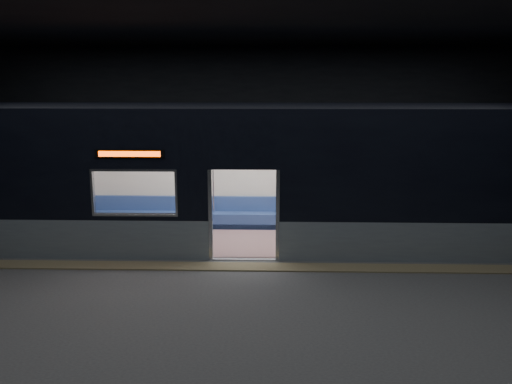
{
  "coord_description": "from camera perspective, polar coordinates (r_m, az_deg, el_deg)",
  "views": [
    {
      "loc": [
        0.61,
        -10.47,
        3.96
      ],
      "look_at": [
        0.23,
        2.3,
        1.29
      ],
      "focal_mm": 38.0,
      "sensor_mm": 36.0,
      "label": 1
    }
  ],
  "objects": [
    {
      "name": "tactile_strip",
      "position": [
        11.72,
        -1.38,
        -7.88
      ],
      "size": [
        22.8,
        0.5,
        0.03
      ],
      "primitive_type": "cube",
      "color": "#8C7F59",
      "rests_on": "station_floor"
    },
    {
      "name": "handbag",
      "position": [
        14.17,
        4.8,
        -1.53
      ],
      "size": [
        0.35,
        0.3,
        0.16
      ],
      "primitive_type": "cube",
      "rotation": [
        0.0,
        0.0,
        -0.07
      ],
      "color": "black",
      "rests_on": "passenger"
    },
    {
      "name": "metro_car",
      "position": [
        13.2,
        -0.97,
        2.57
      ],
      "size": [
        18.0,
        3.04,
        3.35
      ],
      "color": "gray",
      "rests_on": "station_floor"
    },
    {
      "name": "station_envelope",
      "position": [
        10.49,
        -1.65,
        10.17
      ],
      "size": [
        24.0,
        14.0,
        5.0
      ],
      "color": "black",
      "rests_on": "station_floor"
    },
    {
      "name": "station_floor",
      "position": [
        11.21,
        -1.53,
        -8.92
      ],
      "size": [
        24.0,
        14.0,
        0.01
      ],
      "primitive_type": "cube",
      "color": "#47494C",
      "rests_on": "ground"
    },
    {
      "name": "passenger",
      "position": [
        14.38,
        4.69,
        -0.82
      ],
      "size": [
        0.44,
        0.75,
        1.44
      ],
      "rotation": [
        0.0,
        0.0,
        0.09
      ],
      "color": "black",
      "rests_on": "metro_car"
    },
    {
      "name": "transit_map",
      "position": [
        14.99,
        15.91,
        1.91
      ],
      "size": [
        1.09,
        0.03,
        0.71
      ],
      "primitive_type": "cube",
      "color": "white",
      "rests_on": "metro_car"
    }
  ]
}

